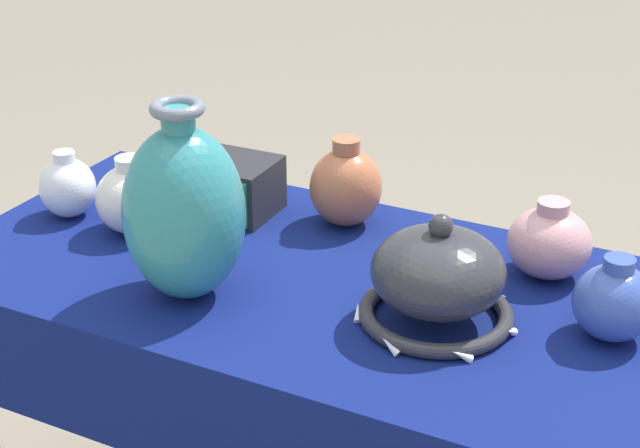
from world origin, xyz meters
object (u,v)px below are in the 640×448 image
(vase_dome_bell, at_px, (438,280))
(jar_round_ivory, at_px, (134,197))
(vase_tall_bulbous, at_px, (184,211))
(jar_round_porcelain, at_px, (66,188))
(mosaic_tile_box, at_px, (228,186))
(jar_round_terracotta, at_px, (346,186))
(jar_round_cobalt, at_px, (614,302))
(jar_round_rose, at_px, (549,242))

(vase_dome_bell, bearing_deg, jar_round_ivory, 175.05)
(vase_tall_bulbous, distance_m, jar_round_ivory, 0.25)
(jar_round_porcelain, bearing_deg, vase_tall_bulbous, -21.53)
(vase_tall_bulbous, height_order, jar_round_ivory, vase_tall_bulbous)
(mosaic_tile_box, xyz_separation_m, jar_round_ivory, (-0.10, -0.13, 0.01))
(jar_round_terracotta, bearing_deg, vase_tall_bulbous, -107.84)
(vase_dome_bell, relative_size, jar_round_ivory, 1.77)
(jar_round_terracotta, relative_size, jar_round_porcelain, 1.30)
(mosaic_tile_box, height_order, jar_round_porcelain, jar_round_porcelain)
(jar_round_ivory, bearing_deg, jar_round_cobalt, 1.43)
(mosaic_tile_box, bearing_deg, vase_tall_bulbous, -71.03)
(vase_tall_bulbous, height_order, vase_dome_bell, vase_tall_bulbous)
(vase_dome_bell, xyz_separation_m, jar_round_terracotta, (-0.25, 0.23, 0.00))
(vase_tall_bulbous, distance_m, mosaic_tile_box, 0.30)
(vase_tall_bulbous, height_order, jar_round_porcelain, vase_tall_bulbous)
(mosaic_tile_box, xyz_separation_m, jar_round_cobalt, (0.67, -0.11, 0.01))
(vase_tall_bulbous, xyz_separation_m, jar_round_porcelain, (-0.33, 0.13, -0.08))
(jar_round_cobalt, relative_size, jar_round_rose, 0.95)
(vase_tall_bulbous, xyz_separation_m, jar_round_ivory, (-0.20, 0.14, -0.07))
(vase_dome_bell, height_order, jar_round_rose, vase_dome_bell)
(jar_round_porcelain, xyz_separation_m, jar_round_rose, (0.79, 0.16, 0.00))
(vase_dome_bell, relative_size, jar_round_porcelain, 1.97)
(jar_round_porcelain, bearing_deg, jar_round_ivory, 3.49)
(vase_dome_bell, relative_size, jar_round_terracotta, 1.52)
(vase_tall_bulbous, height_order, jar_round_terracotta, vase_tall_bulbous)
(jar_round_ivory, distance_m, jar_round_terracotta, 0.35)
(vase_tall_bulbous, distance_m, vase_dome_bell, 0.37)
(mosaic_tile_box, bearing_deg, jar_round_rose, 1.11)
(jar_round_ivory, bearing_deg, jar_round_terracotta, 30.82)
(vase_dome_bell, distance_m, jar_round_porcelain, 0.68)
(jar_round_ivory, distance_m, jar_round_porcelain, 0.14)
(vase_tall_bulbous, bearing_deg, jar_round_ivory, 144.80)
(jar_round_porcelain, bearing_deg, mosaic_tile_box, 31.21)
(jar_round_cobalt, distance_m, jar_round_porcelain, 0.91)
(vase_dome_bell, relative_size, jar_round_cobalt, 1.93)
(mosaic_tile_box, xyz_separation_m, jar_round_terracotta, (0.20, 0.05, 0.02))
(mosaic_tile_box, bearing_deg, jar_round_ivory, -127.50)
(jar_round_ivory, relative_size, jar_round_porcelain, 1.12)
(vase_tall_bulbous, height_order, mosaic_tile_box, vase_tall_bulbous)
(jar_round_ivory, distance_m, jar_round_cobalt, 0.77)
(jar_round_ivory, height_order, jar_round_cobalt, jar_round_ivory)
(jar_round_rose, bearing_deg, mosaic_tile_box, -177.86)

